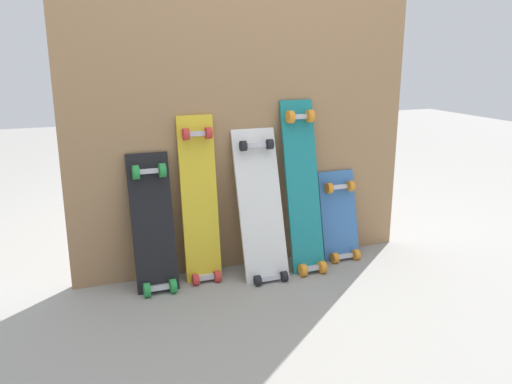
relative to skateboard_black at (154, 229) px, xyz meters
The scene contains 7 objects.
ground_plane 0.60m from the skateboard_black, ahead, with size 12.00×12.00×0.00m, color gray.
plywood_wall_panel 0.77m from the skateboard_black, 13.42° to the left, with size 1.83×0.04×1.70m, color #99724C.
skateboard_black is the anchor object (origin of this frame).
skateboard_yellow 0.26m from the skateboard_black, ahead, with size 0.18×0.19×0.89m.
skateboard_white 0.55m from the skateboard_black, ahead, with size 0.23×0.30×0.82m.
skateboard_teal 0.79m from the skateboard_black, ahead, with size 0.18×0.29×0.95m.
skateboard_blue 1.04m from the skateboard_black, ahead, with size 0.22×0.19×0.55m.
Camera 1 is at (-0.91, -2.45, 1.13)m, focal length 36.63 mm.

